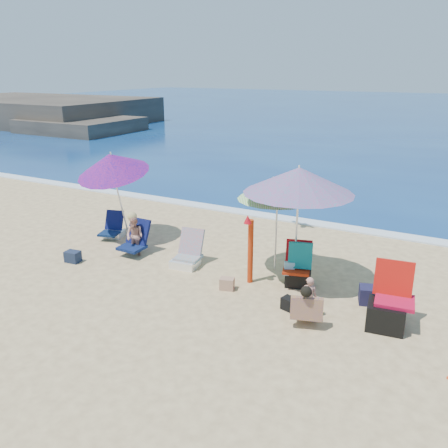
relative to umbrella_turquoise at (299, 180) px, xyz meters
The scene contains 18 objects.
ground 2.74m from the umbrella_turquoise, 134.56° to the right, with size 120.00×120.00×0.00m.
sea 43.86m from the umbrella_turquoise, 91.56° to the left, with size 120.00×80.00×0.12m.
foam 4.59m from the umbrella_turquoise, 107.04° to the left, with size 120.00×0.50×0.04m.
headland 34.01m from the umbrella_turquoise, 146.96° to the left, with size 20.50×11.50×2.60m.
umbrella_turquoise is the anchor object (origin of this frame).
umbrella_striped 0.76m from the umbrella_turquoise, 149.12° to the left, with size 2.06×2.06×2.10m.
umbrella_blue 4.84m from the umbrella_turquoise, behind, with size 1.80×1.87×2.40m.
furled_umbrella 1.61m from the umbrella_turquoise, 154.21° to the right, with size 0.19×0.31×1.48m.
chair_navy 5.46m from the umbrella_turquoise, behind, with size 0.64×0.80×0.66m.
chair_rainbow 3.09m from the umbrella_turquoise, behind, with size 0.64×0.79×0.77m.
camp_chair_left 2.80m from the umbrella_turquoise, 23.32° to the right, with size 0.77×0.75×1.10m.
camp_chair_right 1.80m from the umbrella_turquoise, 26.60° to the right, with size 0.64×0.72×0.95m.
person_center 2.33m from the umbrella_turquoise, 61.65° to the right, with size 0.62×0.69×0.79m.
person_left 4.18m from the umbrella_turquoise, behind, with size 0.59×0.72×1.03m.
bag_navy_a 5.35m from the umbrella_turquoise, 164.81° to the right, with size 0.35×0.27×0.25m.
bag_tan 2.45m from the umbrella_turquoise, 140.68° to the right, with size 0.32×0.26×0.24m.
bag_navy_b 2.53m from the umbrella_turquoise, ahead, with size 0.51×0.43×0.32m.
bag_black_b 2.32m from the umbrella_turquoise, 73.35° to the right, with size 0.34×0.28×0.23m.
Camera 1 is at (3.96, -7.01, 4.15)m, focal length 37.13 mm.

